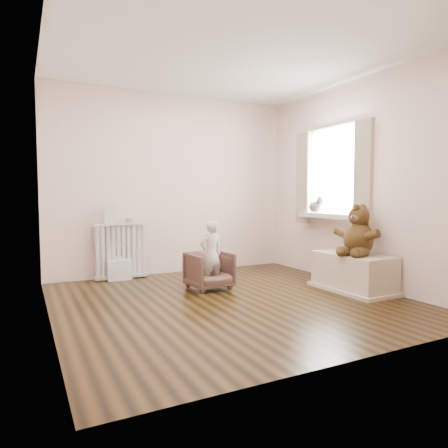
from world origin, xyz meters
name	(u,v)px	position (x,y,z in m)	size (l,w,h in m)	color
floor	(230,300)	(0.00, 0.00, 0.00)	(3.60, 3.60, 0.01)	black
ceiling	(231,55)	(0.00, 0.00, 2.60)	(3.60, 3.60, 0.01)	white
back_wall	(173,185)	(0.00, 1.80, 1.30)	(3.60, 0.02, 2.60)	white
front_wall	(357,171)	(0.00, -1.80, 1.30)	(3.60, 0.02, 2.60)	white
left_wall	(46,177)	(-1.80, 0.00, 1.30)	(0.02, 3.60, 2.60)	white
right_wall	(356,183)	(1.80, 0.00, 1.30)	(0.02, 3.60, 2.60)	white
window	(337,172)	(1.76, 0.30, 1.45)	(0.03, 0.90, 1.10)	white
window_sill	(331,216)	(1.67, 0.30, 0.87)	(0.22, 1.10, 0.06)	silver
curtain_left	(363,174)	(1.65, -0.27, 1.39)	(0.06, 0.26, 1.30)	#BAA88E
curtain_right	(303,178)	(1.65, 0.87, 1.39)	(0.06, 0.26, 1.30)	#BAA88E
radiator	(121,251)	(-0.80, 1.68, 0.39)	(0.73, 0.14, 0.77)	silver
paper_doll	(111,213)	(-0.93, 1.68, 0.91)	(0.17, 0.02, 0.28)	beige
tin_a	(129,220)	(-0.68, 1.68, 0.80)	(0.11, 0.11, 0.06)	#A59E8C
toy_vanity	(118,259)	(-0.85, 1.65, 0.28)	(0.31, 0.22, 0.49)	silver
armchair	(209,270)	(0.02, 0.60, 0.23)	(0.48, 0.50, 0.45)	brown
child	(211,254)	(0.02, 0.55, 0.43)	(0.30, 0.20, 0.82)	silver
toy_bench	(353,274)	(1.52, -0.27, 0.20)	(0.50, 0.94, 0.44)	beige
teddy_bear	(359,236)	(1.51, -0.36, 0.67)	(0.48, 0.37, 0.59)	#36240F
plush_cat	(316,206)	(1.66, 0.59, 1.00)	(0.17, 0.27, 0.23)	slate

